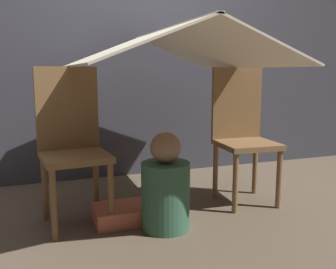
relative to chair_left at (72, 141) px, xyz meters
name	(u,v)px	position (x,y,z in m)	size (l,w,h in m)	color
ground_plane	(176,221)	(0.58, -0.22, -0.50)	(8.80, 8.80, 0.00)	brown
wall_back	(129,30)	(0.58, 0.91, 0.75)	(7.00, 0.05, 2.50)	#3D3D47
chair_left	(72,141)	(0.00, 0.00, 0.00)	(0.41, 0.41, 0.94)	brown
chair_right	(242,130)	(1.16, 0.00, 0.00)	(0.40, 0.40, 0.94)	brown
sheet_canopy	(168,47)	(0.58, -0.08, 0.55)	(1.15, 1.37, 0.23)	silver
person_front	(166,189)	(0.49, -0.30, -0.26)	(0.28, 0.28, 0.57)	#38664C
floor_cushion	(122,214)	(0.27, -0.13, -0.45)	(0.33, 0.27, 0.10)	#CC664C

